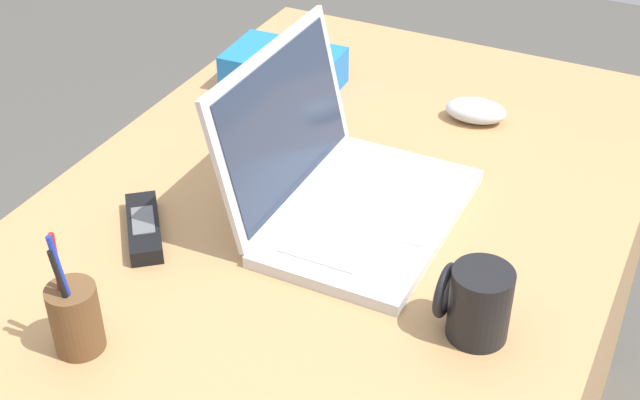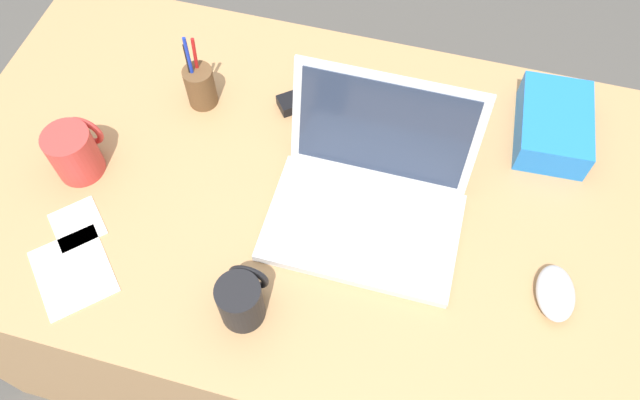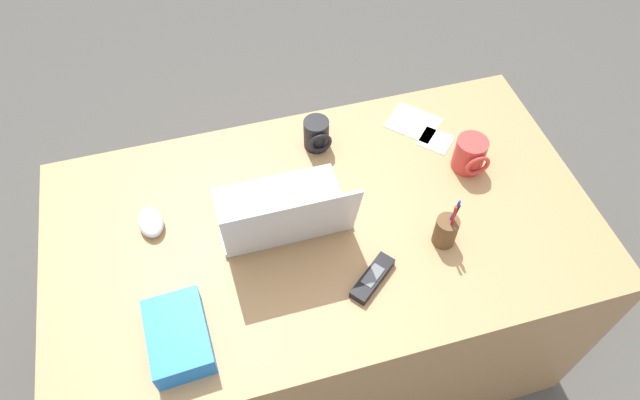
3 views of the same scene
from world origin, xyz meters
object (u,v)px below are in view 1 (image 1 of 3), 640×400
coffee_mug_white (476,302)px  pen_holder (75,317)px  cordless_phone (144,227)px  laptop (342,185)px  computer_mouse (476,111)px  snack_bag (284,70)px

coffee_mug_white → pen_holder: bearing=119.1°
cordless_phone → pen_holder: bearing=-164.0°
laptop → coffee_mug_white: size_ratio=3.59×
coffee_mug_white → cordless_phone: coffee_mug_white is taller
coffee_mug_white → pen_holder: 0.48m
coffee_mug_white → cordless_phone: (-0.01, 0.48, -0.04)m
laptop → computer_mouse: (0.35, -0.09, -0.03)m
snack_bag → laptop: bearing=-140.1°
coffee_mug_white → pen_holder: (-0.23, 0.42, -0.00)m
computer_mouse → snack_bag: (-0.03, 0.35, 0.01)m
snack_bag → pen_holder: bearing=-172.0°
coffee_mug_white → computer_mouse: bearing=17.8°
laptop → computer_mouse: size_ratio=3.34×
laptop → coffee_mug_white: 0.30m
laptop → cordless_phone: size_ratio=2.47×
computer_mouse → coffee_mug_white: 0.53m
laptop → snack_bag: size_ratio=1.74×
coffee_mug_white → snack_bag: 0.70m
cordless_phone → coffee_mug_white: bearing=-88.4°
laptop → coffee_mug_white: bearing=-122.1°
pen_holder → snack_bag: bearing=8.0°
cordless_phone → snack_bag: 0.49m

